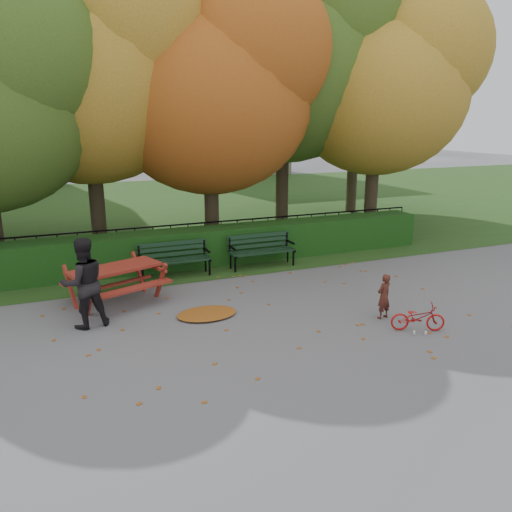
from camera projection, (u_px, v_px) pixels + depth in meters
name	position (u px, v px, depth m)	size (l,w,h in m)	color
ground	(282.00, 320.00, 9.97)	(90.00, 90.00, 0.00)	slate
grass_strip	(150.00, 209.00, 22.47)	(90.00, 90.00, 0.00)	#1E3D16
building_right	(219.00, 90.00, 36.31)	(9.00, 6.00, 12.00)	#B8AD92
hedge	(213.00, 246.00, 13.86)	(13.00, 0.90, 1.00)	black
iron_fence	(205.00, 238.00, 14.56)	(14.00, 0.04, 1.02)	black
tree_b	(100.00, 62.00, 13.68)	(6.72, 6.40, 8.79)	black
tree_c	(222.00, 86.00, 14.33)	(6.30, 6.00, 8.00)	black
tree_d	(298.00, 53.00, 16.27)	(7.14, 6.80, 9.58)	black
tree_e	(391.00, 81.00, 16.17)	(6.09, 5.80, 8.16)	black
tree_g	(367.00, 82.00, 20.32)	(6.30, 6.00, 8.55)	black
bench_left	(174.00, 257.00, 12.66)	(1.80, 0.57, 0.88)	black
bench_right	(261.00, 248.00, 13.54)	(1.80, 0.57, 0.88)	black
picnic_table	(116.00, 275.00, 10.80)	(2.32, 2.10, 0.93)	maroon
leaf_pile	(207.00, 313.00, 10.22)	(1.24, 0.86, 0.09)	brown
leaf_scatter	(276.00, 315.00, 10.24)	(9.00, 5.70, 0.01)	brown
child	(384.00, 296.00, 9.98)	(0.34, 0.22, 0.93)	#451D16
adult	(84.00, 283.00, 9.46)	(0.86, 0.67, 1.77)	black
bicycle	(418.00, 317.00, 9.44)	(0.35, 1.01, 0.53)	#A8120F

